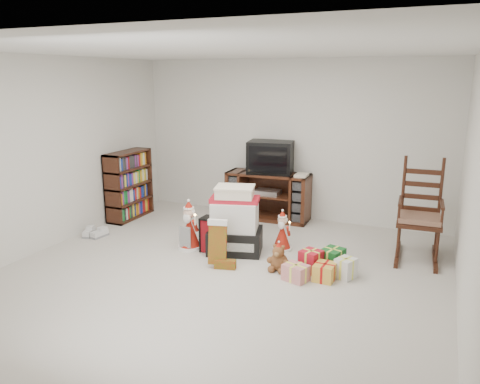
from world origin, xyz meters
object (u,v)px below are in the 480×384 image
red_suitcase (215,235)px  mrs_claus_figurine (189,230)px  bookshelf (129,186)px  tv_stand (268,196)px  santa_figurine (282,235)px  gift_pile (235,224)px  rocking_chair (419,223)px  crt_television (271,157)px  sneaker_pair (94,233)px  teddy_bear (279,259)px  gift_cluster (323,266)px

red_suitcase → mrs_claus_figurine: (-0.38, -0.01, 0.02)m
bookshelf → tv_stand: bearing=21.7°
santa_figurine → gift_pile: bearing=-150.1°
bookshelf → mrs_claus_figurine: 1.81m
bookshelf → rocking_chair: size_ratio=0.83×
crt_television → santa_figurine: bearing=-72.7°
bookshelf → mrs_claus_figurine: bookshelf is taller
gift_pile → sneaker_pair: size_ratio=2.56×
tv_stand → mrs_claus_figurine: 1.75m
crt_television → tv_stand: bearing=-146.6°
teddy_bear → mrs_claus_figurine: (-1.33, 0.22, 0.11)m
crt_television → sneaker_pair: bearing=-146.9°
mrs_claus_figurine → crt_television: (0.52, 1.70, 0.75)m
teddy_bear → rocking_chair: bearing=37.2°
teddy_bear → santa_figurine: size_ratio=0.59×
gift_pile → crt_television: size_ratio=1.14×
gift_pile → mrs_claus_figurine: size_ratio=1.30×
mrs_claus_figurine → santa_figurine: bearing=21.0°
bookshelf → red_suitcase: (1.96, -0.85, -0.29)m
sneaker_pair → crt_television: crt_television is taller
bookshelf → gift_pile: bearing=-18.3°
red_suitcase → gift_cluster: (1.45, -0.16, -0.12)m
tv_stand → santa_figurine: size_ratio=2.44×
red_suitcase → bookshelf: bearing=158.7°
teddy_bear → mrs_claus_figurine: 1.35m
bookshelf → sneaker_pair: bearing=-84.9°
tv_stand → gift_cluster: size_ratio=1.70×
red_suitcase → teddy_bear: 0.97m
gift_pile → sneaker_pair: (-2.09, -0.26, -0.33)m
rocking_chair → gift_pile: (-2.19, -0.76, -0.07)m
teddy_bear → bookshelf: bearing=159.8°
rocking_chair → teddy_bear: (-1.47, -1.11, -0.31)m
crt_television → gift_pile: bearing=-96.0°
bookshelf → mrs_claus_figurine: size_ratio=1.64×
gift_cluster → crt_television: bearing=125.5°
rocking_chair → santa_figurine: (-1.65, -0.45, -0.24)m
gift_pile → mrs_claus_figurine: (-0.60, -0.13, -0.12)m
bookshelf → teddy_bear: size_ratio=3.41×
teddy_bear → santa_figurine: 0.69m
red_suitcase → teddy_bear: size_ratio=1.71×
gift_cluster → bookshelf: bearing=163.6°
santa_figurine → crt_television: bearing=116.6°
bookshelf → gift_cluster: 3.58m
teddy_bear → sneaker_pair: size_ratio=0.95×
gift_pile → teddy_bear: bearing=-41.5°
gift_cluster → mrs_claus_figurine: bearing=175.1°
mrs_claus_figurine → sneaker_pair: bearing=-175.1°
bookshelf → red_suitcase: bookshelf is taller
bookshelf → rocking_chair: (4.37, 0.04, -0.07)m
rocking_chair → crt_television: rocking_chair is taller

